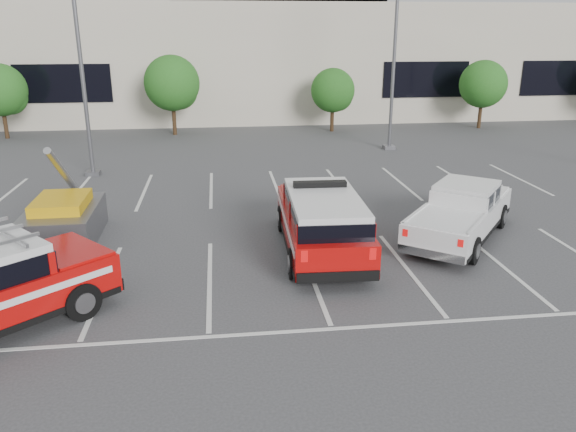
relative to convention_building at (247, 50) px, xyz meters
name	(u,v)px	position (x,y,z in m)	size (l,w,h in m)	color
ground	(311,276)	(-0.18, -31.86, -4.72)	(120.00, 120.00, 0.00)	#39393C
stall_markings	(290,221)	(-0.18, -27.36, -4.71)	(23.00, 15.00, 0.01)	silver
convention_building	(247,50)	(0.00, 0.00, 0.00)	(60.00, 16.99, 13.20)	beige
tree_left	(2,92)	(-15.09, -9.82, -1.95)	(3.07, 3.07, 4.42)	#3F2B19
tree_mid_left	(174,85)	(-5.09, -9.82, -1.68)	(3.37, 3.37, 4.85)	#3F2B19
tree_mid_right	(334,92)	(4.91, -9.82, -2.22)	(2.77, 2.77, 3.99)	#3F2B19
tree_right	(484,86)	(14.91, -9.82, -1.95)	(3.07, 3.07, 4.42)	#3F2B19
light_pole_left	(80,56)	(-8.18, -19.86, 0.47)	(0.90, 0.60, 10.24)	#59595E
light_pole_mid	(394,51)	(6.82, -15.86, 0.47)	(0.90, 0.60, 10.24)	#59595E
fire_chief_suv	(322,226)	(0.39, -30.26, -3.88)	(2.30, 5.87, 2.04)	#AD0908
white_pickup	(460,218)	(4.91, -29.64, -4.04)	(4.97, 5.52, 1.70)	silver
utility_rig	(59,221)	(-7.51, -28.23, -4.11)	(3.02, 3.66, 3.07)	#59595E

